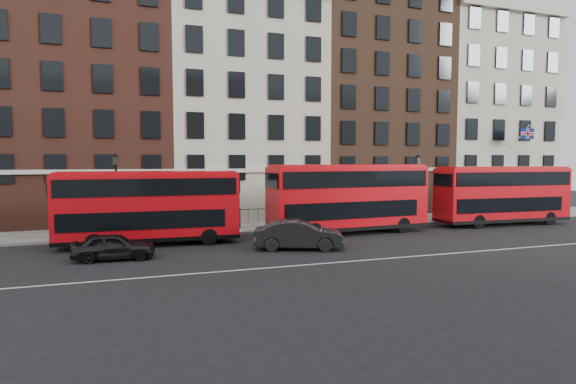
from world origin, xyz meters
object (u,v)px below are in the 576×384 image
object	(u,v)px
bus_b	(149,206)
bus_d	(502,194)
car_front	(299,235)
traffic_light	(561,189)
car_rear	(114,246)
bus_c	(348,197)

from	to	relation	value
bus_b	bus_d	size ratio (longest dim) A/B	0.96
bus_b	bus_d	xyz separation A→B (m)	(26.11, 0.00, 0.09)
bus_b	car_front	distance (m)	9.03
traffic_light	bus_d	bearing A→B (deg)	-163.47
bus_d	traffic_light	world-z (taller)	bus_d
car_front	car_rear	bearing A→B (deg)	106.43
bus_c	car_rear	size ratio (longest dim) A/B	2.87
bus_c	traffic_light	distance (m)	22.59
bus_b	traffic_light	size ratio (longest dim) A/B	3.18
bus_b	bus_d	world-z (taller)	bus_d
car_front	bus_d	bearing A→B (deg)	-58.39
bus_b	car_front	size ratio (longest dim) A/B	2.09
bus_c	bus_d	world-z (taller)	bus_c
traffic_light	car_front	bearing A→B (deg)	-166.07
bus_b	bus_d	bearing A→B (deg)	1.90
bus_b	car_rear	xyz separation A→B (m)	(-1.79, -3.61, -1.66)
car_front	bus_b	bearing A→B (deg)	81.92
car_rear	traffic_light	distance (m)	37.77
bus_b	bus_d	distance (m)	26.11
bus_b	car_front	bearing A→B (deg)	-25.22
bus_b	traffic_light	world-z (taller)	bus_b
bus_b	car_rear	world-z (taller)	bus_b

